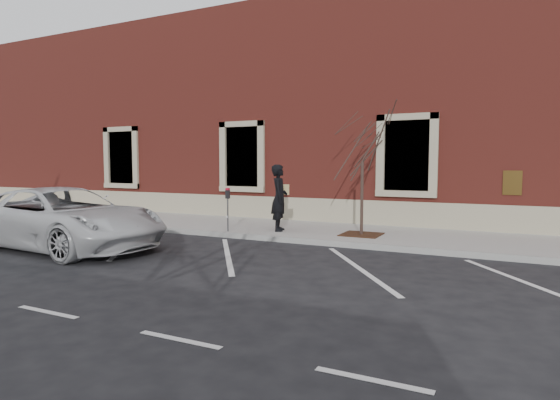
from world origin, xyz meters
The scene contains 10 objects.
ground centered at (0.00, 0.00, 0.00)m, with size 120.00×120.00×0.00m, color #28282B.
sidewalk_near centered at (0.00, 1.75, 0.07)m, with size 40.00×3.50×0.15m, color #9E9B95.
curb_near centered at (0.00, -0.05, 0.07)m, with size 40.00×0.12×0.15m, color #9E9E99.
parking_stripes centered at (0.00, -2.20, 0.00)m, with size 28.00×4.40×0.01m, color silver, non-canonical shape.
building_civic centered at (0.00, 7.74, 4.00)m, with size 40.00×8.62×8.00m.
man centered at (-0.18, 0.92, 1.14)m, with size 0.72×0.47×1.97m, color black.
parking_meter centered at (-1.50, 0.16, 1.04)m, with size 0.12×0.09×1.28m.
tree_grate centered at (2.24, 1.23, 0.16)m, with size 1.07×1.07×0.03m, color #3C1E13.
sapling centered at (2.24, 1.23, 2.77)m, with size 2.25×2.25×3.74m.
white_truck centered at (-4.12, -3.40, 0.78)m, with size 2.58×5.59×1.55m, color silver.
Camera 1 is at (5.98, -11.45, 2.17)m, focal length 30.00 mm.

